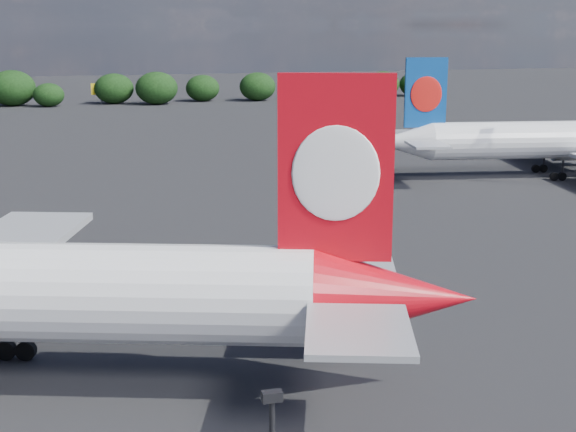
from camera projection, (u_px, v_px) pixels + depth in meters
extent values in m
plane|color=black|center=(53.00, 200.00, 96.94)|extent=(500.00, 500.00, 0.00)
cone|color=red|center=(395.00, 298.00, 44.99)|extent=(10.48, 8.31, 5.72)
cube|color=red|center=(336.00, 169.00, 43.45)|extent=(6.15, 2.53, 10.29)
ellipsoid|color=white|center=(336.00, 174.00, 43.16)|extent=(4.63, 1.73, 5.26)
ellipsoid|color=white|center=(336.00, 171.00, 43.83)|extent=(4.63, 1.73, 5.26)
cube|color=#A9ACB1|center=(359.00, 331.00, 38.88)|extent=(7.05, 8.13, 0.34)
cube|color=#A9ACB1|center=(351.00, 258.00, 51.10)|extent=(7.05, 8.13, 0.34)
cube|color=#A9ACB1|center=(2.00, 250.00, 61.15)|extent=(14.27, 24.04, 0.63)
cylinder|color=black|center=(5.00, 334.00, 50.34)|extent=(0.40, 0.40, 2.86)
cylinder|color=black|center=(7.00, 350.00, 50.60)|extent=(1.36, 0.89, 1.26)
cylinder|color=black|center=(26.00, 350.00, 50.54)|extent=(1.36, 0.89, 1.26)
cylinder|color=white|center=(569.00, 139.00, 111.06)|extent=(39.59, 11.77, 5.17)
cone|color=white|center=(401.00, 142.00, 108.66)|extent=(9.03, 6.50, 5.17)
cube|color=#0D4290|center=(426.00, 93.00, 107.43)|extent=(5.69, 1.48, 9.30)
ellipsoid|color=red|center=(426.00, 94.00, 107.18)|extent=(4.31, 0.94, 4.76)
ellipsoid|color=red|center=(425.00, 94.00, 107.78)|extent=(4.31, 0.94, 4.76)
cube|color=#A9ACB1|center=(428.00, 145.00, 103.27)|extent=(5.64, 6.90, 0.31)
cube|color=#A9ACB1|center=(406.00, 133.00, 114.27)|extent=(5.64, 6.90, 0.31)
cube|color=#A9ACB1|center=(543.00, 138.00, 124.66)|extent=(10.13, 21.51, 0.57)
cylinder|color=#A9ACB1|center=(570.00, 151.00, 120.18)|extent=(5.57, 3.63, 2.79)
cube|color=#A9ACB1|center=(570.00, 146.00, 120.01)|extent=(2.29, 0.69, 1.24)
cylinder|color=black|center=(563.00, 169.00, 108.69)|extent=(0.33, 0.33, 2.58)
cylinder|color=black|center=(562.00, 176.00, 108.92)|extent=(1.20, 0.65, 1.14)
cylinder|color=black|center=(554.00, 177.00, 108.81)|extent=(1.20, 0.65, 1.14)
cylinder|color=black|center=(544.00, 162.00, 114.69)|extent=(0.33, 0.33, 2.58)
cylinder|color=black|center=(543.00, 168.00, 114.92)|extent=(1.20, 0.65, 1.14)
cylinder|color=black|center=(536.00, 169.00, 114.81)|extent=(1.20, 0.65, 1.14)
cube|color=black|center=(272.00, 396.00, 21.38)|extent=(0.55, 0.30, 0.28)
cube|color=yellow|center=(101.00, 89.00, 213.38)|extent=(5.00, 0.30, 3.00)
cylinder|color=#96999E|center=(101.00, 99.00, 214.02)|extent=(0.30, 0.30, 2.50)
ellipsoid|color=black|center=(12.00, 88.00, 207.99)|extent=(12.06, 10.20, 9.28)
ellipsoid|color=black|center=(49.00, 95.00, 206.52)|extent=(7.90, 6.69, 6.08)
ellipsoid|color=black|center=(114.00, 89.00, 214.12)|extent=(10.49, 8.87, 8.07)
ellipsoid|color=black|center=(157.00, 88.00, 212.12)|extent=(11.22, 9.50, 8.63)
ellipsoid|color=black|center=(203.00, 88.00, 221.11)|extent=(9.40, 7.96, 7.23)
ellipsoid|color=black|center=(258.00, 87.00, 222.72)|extent=(10.20, 8.63, 7.84)
ellipsoid|color=black|center=(300.00, 88.00, 228.22)|extent=(7.75, 6.56, 5.96)
ellipsoid|color=black|center=(339.00, 87.00, 232.61)|extent=(7.59, 6.42, 5.84)
ellipsoid|color=black|center=(383.00, 84.00, 233.76)|extent=(9.78, 8.28, 7.52)
ellipsoid|color=black|center=(414.00, 84.00, 237.19)|extent=(9.13, 7.73, 7.03)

